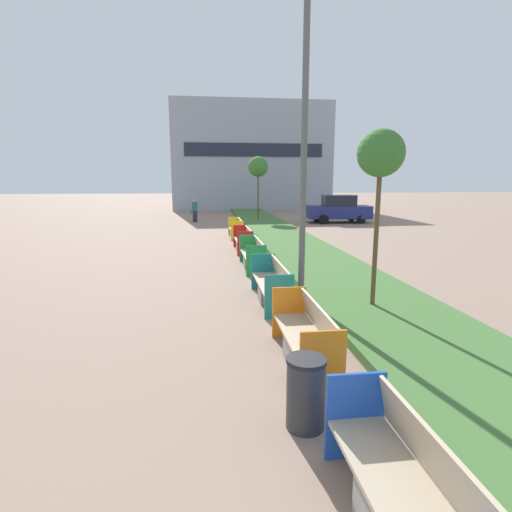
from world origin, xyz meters
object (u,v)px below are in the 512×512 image
object	(u,v)px
litter_bin	(306,393)
parked_car_distant	(338,209)
bench_teal_frame	(272,286)
bench_yellow_frame	(236,230)
pedestrian_walking	(195,211)
bench_red_frame	(244,242)
sapling_tree_near	(381,156)
sapling_tree_far	(258,167)
bench_orange_frame	(305,340)
bench_blue_frame	(403,497)
street_lamp_post	(305,89)
bench_green_frame	(253,257)

from	to	relation	value
litter_bin	parked_car_distant	size ratio (longest dim) A/B	0.20
bench_teal_frame	bench_yellow_frame	world-z (taller)	same
pedestrian_walking	parked_car_distant	size ratio (longest dim) A/B	0.36
bench_red_frame	sapling_tree_near	world-z (taller)	sapling_tree_near
bench_yellow_frame	sapling_tree_far	world-z (taller)	sapling_tree_far
bench_orange_frame	bench_teal_frame	distance (m)	3.22
bench_orange_frame	bench_yellow_frame	xyz separation A→B (m)	(-0.00, 14.03, -0.00)
sapling_tree_near	bench_blue_frame	bearing A→B (deg)	-110.92
bench_blue_frame	bench_red_frame	bearing A→B (deg)	89.99
bench_yellow_frame	pedestrian_walking	xyz separation A→B (m)	(-2.26, 7.98, 0.42)
bench_blue_frame	bench_red_frame	distance (m)	13.38
bench_orange_frame	bench_red_frame	bearing A→B (deg)	90.00
litter_bin	street_lamp_post	size ratio (longest dim) A/B	0.10
bench_teal_frame	parked_car_distant	world-z (taller)	parked_car_distant
bench_blue_frame	sapling_tree_near	bearing A→B (deg)	69.08
sapling_tree_far	pedestrian_walking	size ratio (longest dim) A/B	2.81
bench_green_frame	sapling_tree_far	xyz separation A→B (m)	(2.06, 14.47, 3.33)
bench_teal_frame	bench_yellow_frame	distance (m)	10.81
bench_yellow_frame	parked_car_distant	size ratio (longest dim) A/B	0.49
bench_green_frame	sapling_tree_far	bearing A→B (deg)	81.91
bench_teal_frame	sapling_tree_far	distance (m)	18.63
litter_bin	sapling_tree_far	distance (m)	23.45
bench_blue_frame	parked_car_distant	xyz separation A→B (m)	(7.41, 23.56, 0.55)
bench_orange_frame	street_lamp_post	bearing A→B (deg)	77.84
bench_blue_frame	sapling_tree_near	distance (m)	6.48
bench_orange_frame	bench_red_frame	distance (m)	10.20
sapling_tree_near	bench_red_frame	bearing A→B (deg)	104.45
bench_yellow_frame	street_lamp_post	world-z (taller)	street_lamp_post
bench_red_frame	bench_teal_frame	bearing A→B (deg)	-89.98
bench_orange_frame	bench_green_frame	distance (m)	6.97
street_lamp_post	sapling_tree_far	size ratio (longest dim) A/B	1.96
bench_blue_frame	bench_red_frame	size ratio (longest dim) A/B	0.89
bench_yellow_frame	parked_car_distant	distance (m)	9.77
bench_red_frame	sapling_tree_far	world-z (taller)	sapling_tree_far
litter_bin	bench_green_frame	bearing A→B (deg)	87.26
bench_blue_frame	pedestrian_walking	xyz separation A→B (m)	(-2.26, 25.19, 0.42)
litter_bin	bench_red_frame	bearing A→B (deg)	88.02
bench_teal_frame	street_lamp_post	distance (m)	4.39
bench_teal_frame	bench_blue_frame	bearing A→B (deg)	-90.05
litter_bin	street_lamp_post	distance (m)	6.28
street_lamp_post	parked_car_distant	size ratio (longest dim) A/B	1.99
bench_blue_frame	bench_yellow_frame	size ratio (longest dim) A/B	0.92
pedestrian_walking	parked_car_distant	bearing A→B (deg)	-9.56
bench_blue_frame	bench_orange_frame	distance (m)	3.18
bench_orange_frame	litter_bin	bearing A→B (deg)	-104.01
bench_blue_frame	street_lamp_post	world-z (taller)	street_lamp_post
sapling_tree_near	pedestrian_walking	size ratio (longest dim) A/B	2.47
bench_green_frame	bench_red_frame	bearing A→B (deg)	90.03
bench_teal_frame	pedestrian_walking	xyz separation A→B (m)	(-2.26, 18.79, 0.41)
bench_orange_frame	sapling_tree_near	xyz separation A→B (m)	(2.06, 2.22, 2.95)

